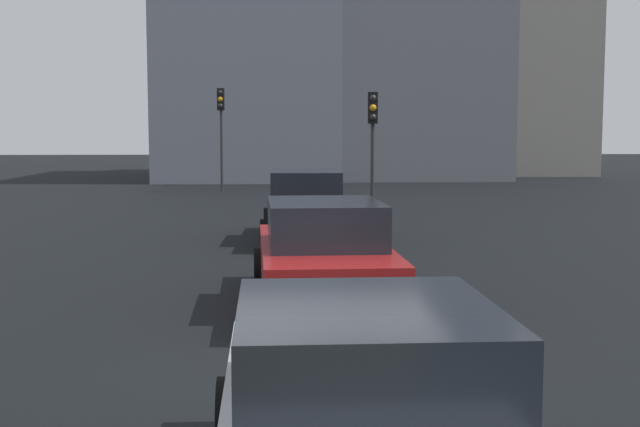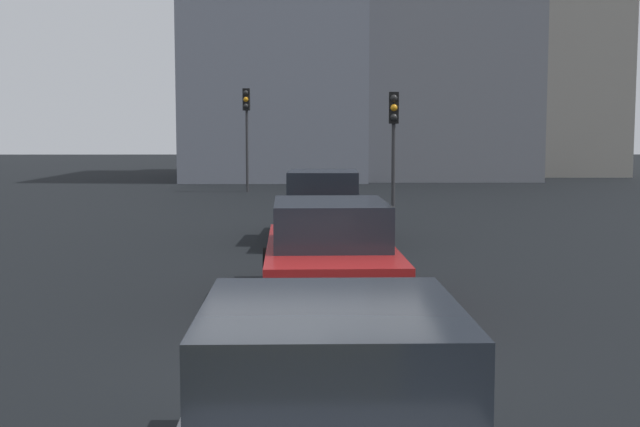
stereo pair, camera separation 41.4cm
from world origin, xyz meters
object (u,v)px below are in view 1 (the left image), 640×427
at_px(car_black_lead, 306,207).
at_px(traffic_light_near_right, 221,118).
at_px(traffic_light_near_left, 373,127).
at_px(car_silver_third, 363,423).
at_px(car_red_second, 324,255).

relative_size(car_black_lead, traffic_light_near_right, 1.11).
relative_size(traffic_light_near_left, traffic_light_near_right, 0.85).
bearing_deg(car_black_lead, traffic_light_near_left, -22.46).
distance_m(car_silver_third, traffic_light_near_right, 29.74).
bearing_deg(car_black_lead, car_red_second, -178.62).
bearing_deg(traffic_light_near_left, car_red_second, -5.68).
bearing_deg(car_red_second, traffic_light_near_left, -11.51).
height_order(car_red_second, traffic_light_near_right, traffic_light_near_right).
distance_m(car_silver_third, traffic_light_near_left, 19.10).
distance_m(car_black_lead, car_silver_third, 14.19).
xyz_separation_m(car_red_second, traffic_light_near_left, (12.00, -2.04, 1.88)).
bearing_deg(car_silver_third, traffic_light_near_right, 4.61).
height_order(car_black_lead, traffic_light_near_left, traffic_light_near_left).
height_order(car_black_lead, car_silver_third, car_black_lead).
bearing_deg(traffic_light_near_right, car_black_lead, 17.41).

